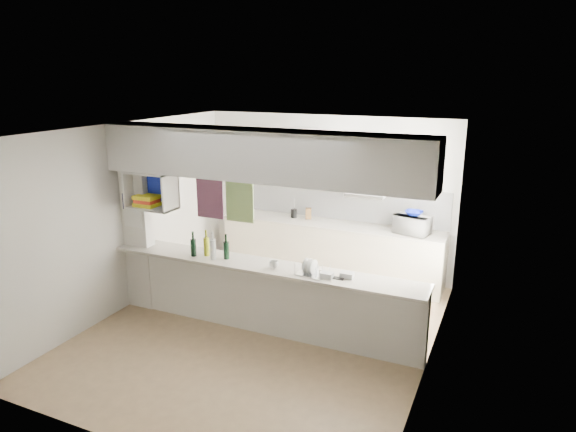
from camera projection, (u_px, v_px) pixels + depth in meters
The scene contains 16 objects.
floor at pixel (261, 330), 6.68m from camera, with size 4.80×4.80×0.00m, color #947756.
ceiling at pixel (258, 129), 5.99m from camera, with size 4.80×4.80×0.00m, color white.
wall_back at pixel (326, 195), 8.44m from camera, with size 4.20×4.20×0.00m, color silver.
wall_left at pixel (126, 217), 7.16m from camera, with size 4.80×4.80×0.00m, color silver.
wall_right at pixel (434, 260), 5.51m from camera, with size 4.80×4.80×0.00m, color silver.
servery_partition at pixel (247, 206), 6.31m from camera, with size 4.20×0.50×2.60m.
cubby_shelf at pixel (152, 192), 6.79m from camera, with size 0.65×0.35×0.50m.
kitchen_run at pixel (330, 228), 8.28m from camera, with size 3.60×0.63×2.24m.
microwave at pixel (413, 224), 7.63m from camera, with size 0.51×0.34×0.28m, color white.
bowl at pixel (414, 213), 7.60m from camera, with size 0.26×0.26×0.06m, color #0D1B93.
dish_rack at pixel (312, 268), 6.09m from camera, with size 0.39×0.32×0.19m.
cup at pixel (274, 264), 6.26m from camera, with size 0.11×0.11×0.09m, color white.
wine_bottles at pixel (210, 248), 6.64m from camera, with size 0.52×0.15×0.36m.
plastic_tubs at pixel (326, 272), 6.07m from camera, with size 0.59×0.23×0.08m.
utensil_jar at pixel (294, 213), 8.49m from camera, with size 0.10×0.10×0.14m, color black.
knife_block at pixel (308, 213), 8.42m from camera, with size 0.09×0.07×0.18m, color brown.
Camera 1 is at (2.79, -5.37, 3.23)m, focal length 32.00 mm.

